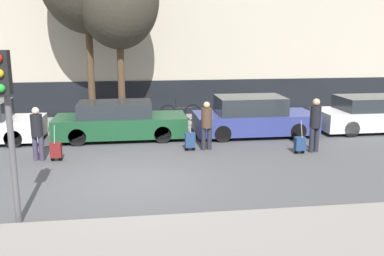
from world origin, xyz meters
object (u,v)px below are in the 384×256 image
(parked_car_3, at_px, (374,115))
(pedestrian_center, at_px, (207,123))
(trolley_center, at_px, (190,140))
(pedestrian_left, at_px, (37,131))
(pedestrian_right, at_px, (315,122))
(trolley_right, at_px, (300,144))
(traffic_light, at_px, (6,103))
(parked_bicycle, at_px, (180,112))
(parked_car_1, at_px, (119,121))
(trolley_left, at_px, (56,150))
(parked_car_2, at_px, (253,117))

(parked_car_3, distance_m, pedestrian_center, 7.18)
(parked_car_3, distance_m, trolley_center, 7.73)
(pedestrian_left, xyz_separation_m, pedestrian_right, (8.56, -0.22, 0.07))
(pedestrian_right, bearing_deg, trolley_center, 154.39)
(parked_car_3, relative_size, trolley_right, 4.20)
(parked_car_3, distance_m, traffic_light, 13.66)
(parked_car_3, distance_m, parked_bicycle, 7.67)
(parked_car_3, height_order, pedestrian_center, pedestrian_center)
(pedestrian_center, xyz_separation_m, traffic_light, (-4.67, -5.10, 1.56))
(pedestrian_center, bearing_deg, parked_bicycle, 89.67)
(parked_car_1, bearing_deg, pedestrian_center, -33.61)
(pedestrian_right, relative_size, trolley_right, 1.61)
(parked_car_3, bearing_deg, trolley_right, -145.92)
(trolley_left, xyz_separation_m, pedestrian_center, (4.65, 0.66, 0.56))
(parked_car_2, height_order, pedestrian_center, pedestrian_center)
(pedestrian_center, bearing_deg, pedestrian_left, 179.83)
(pedestrian_right, height_order, trolley_right, pedestrian_right)
(pedestrian_center, relative_size, pedestrian_right, 0.92)
(parked_car_2, relative_size, parked_bicycle, 2.51)
(pedestrian_right, bearing_deg, traffic_light, -167.35)
(parked_car_3, bearing_deg, pedestrian_right, -143.70)
(trolley_left, bearing_deg, pedestrian_right, -0.53)
(pedestrian_right, bearing_deg, trolley_right, -179.93)
(traffic_light, distance_m, parked_bicycle, 10.39)
(parked_car_2, height_order, parked_bicycle, parked_car_2)
(trolley_left, bearing_deg, pedestrian_center, 8.04)
(trolley_left, height_order, trolley_center, trolley_center)
(pedestrian_right, bearing_deg, parked_bicycle, 111.78)
(parked_car_2, height_order, trolley_center, parked_car_2)
(parked_car_2, distance_m, parked_bicycle, 3.43)
(trolley_left, bearing_deg, pedestrian_left, 164.39)
(parked_car_1, height_order, pedestrian_center, pedestrian_center)
(pedestrian_left, bearing_deg, parked_car_3, -153.29)
(pedestrian_left, bearing_deg, traffic_light, 111.90)
(pedestrian_left, height_order, trolley_left, pedestrian_left)
(parked_car_1, bearing_deg, trolley_center, -40.26)
(trolley_center, height_order, pedestrian_right, pedestrian_right)
(pedestrian_left, height_order, pedestrian_right, pedestrian_right)
(parked_car_3, bearing_deg, pedestrian_center, -164.81)
(trolley_center, xyz_separation_m, trolley_right, (3.39, -0.83, -0.03))
(trolley_center, xyz_separation_m, parked_bicycle, (0.15, 4.22, 0.14))
(trolley_left, xyz_separation_m, trolley_center, (4.11, 0.60, 0.02))
(trolley_center, relative_size, trolley_right, 1.06)
(trolley_right, xyz_separation_m, traffic_light, (-7.52, -4.21, 2.14))
(parked_car_2, distance_m, trolley_left, 7.14)
(pedestrian_right, relative_size, traffic_light, 0.50)
(trolley_center, bearing_deg, pedestrian_left, -174.42)
(traffic_light, bearing_deg, parked_car_1, 75.38)
(trolley_center, height_order, traffic_light, traffic_light)
(pedestrian_center, distance_m, parked_bicycle, 4.20)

